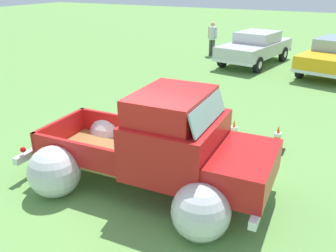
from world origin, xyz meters
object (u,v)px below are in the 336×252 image
object	(u,v)px
show_car_1	(336,55)
lane_cone_1	(234,133)
vintage_pickup_truck	(163,153)
lane_cone_0	(277,139)
spectator_0	(212,37)
show_car_0	(255,47)

from	to	relation	value
show_car_1	lane_cone_1	bearing A→B (deg)	2.22
show_car_1	lane_cone_1	world-z (taller)	show_car_1
vintage_pickup_truck	lane_cone_0	size ratio (longest dim) A/B	7.47
lane_cone_1	spectator_0	bearing A→B (deg)	114.11
show_car_0	show_car_1	bearing A→B (deg)	94.46
show_car_1	vintage_pickup_truck	bearing A→B (deg)	1.76
spectator_0	vintage_pickup_truck	bearing A→B (deg)	34.14
lane_cone_1	vintage_pickup_truck	bearing A→B (deg)	-102.15
spectator_0	lane_cone_1	world-z (taller)	spectator_0
vintage_pickup_truck	spectator_0	world-z (taller)	vintage_pickup_truck
lane_cone_0	show_car_0	bearing A→B (deg)	108.43
vintage_pickup_truck	lane_cone_1	world-z (taller)	vintage_pickup_truck
spectator_0	lane_cone_0	size ratio (longest dim) A/B	2.62
spectator_0	show_car_1	bearing A→B (deg)	95.53
show_car_0	spectator_0	xyz separation A→B (m)	(-2.40, 0.84, 0.16)
vintage_pickup_truck	spectator_0	size ratio (longest dim) A/B	2.85
vintage_pickup_truck	lane_cone_1	size ratio (longest dim) A/B	7.47
vintage_pickup_truck	show_car_0	world-z (taller)	vintage_pickup_truck
show_car_0	show_car_1	xyz separation A→B (m)	(3.38, -0.32, 0.00)
show_car_0	show_car_1	size ratio (longest dim) A/B	0.97
show_car_0	lane_cone_1	bearing A→B (deg)	22.02
spectator_0	lane_cone_1	bearing A→B (deg)	40.97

